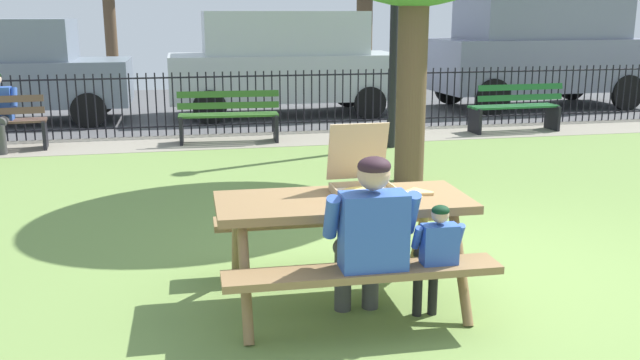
{
  "coord_description": "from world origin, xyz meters",
  "views": [
    {
      "loc": [
        -2.29,
        -4.98,
        2.05
      ],
      "look_at": [
        -1.19,
        0.25,
        0.75
      ],
      "focal_mm": 38.65,
      "sensor_mm": 36.0,
      "label": 1
    }
  ],
  "objects_px": {
    "park_bench_right": "(515,108)",
    "parked_car_left": "(7,70)",
    "pizza_box_open": "(363,181)",
    "park_bench_center": "(229,117)",
    "pizza_slice_on_table": "(418,192)",
    "parked_car_right": "(539,48)",
    "picnic_table_foreground": "(343,221)",
    "child_at_table": "(435,252)",
    "parked_car_center": "(284,61)",
    "adult_at_table": "(369,235)"
  },
  "relations": [
    {
      "from": "parked_car_left",
      "to": "adult_at_table",
      "type": "bearing_deg",
      "value": -66.73
    },
    {
      "from": "pizza_slice_on_table",
      "to": "adult_at_table",
      "type": "relative_size",
      "value": 0.2
    },
    {
      "from": "adult_at_table",
      "to": "park_bench_center",
      "type": "height_order",
      "value": "adult_at_table"
    },
    {
      "from": "park_bench_center",
      "to": "parked_car_left",
      "type": "relative_size",
      "value": 0.37
    },
    {
      "from": "picnic_table_foreground",
      "to": "park_bench_right",
      "type": "height_order",
      "value": "park_bench_right"
    },
    {
      "from": "park_bench_center",
      "to": "parked_car_left",
      "type": "bearing_deg",
      "value": 143.41
    },
    {
      "from": "park_bench_right",
      "to": "parked_car_right",
      "type": "relative_size",
      "value": 0.34
    },
    {
      "from": "adult_at_table",
      "to": "park_bench_right",
      "type": "xyz_separation_m",
      "value": [
        4.67,
        6.99,
        -0.24
      ]
    },
    {
      "from": "picnic_table_foreground",
      "to": "child_at_table",
      "type": "bearing_deg",
      "value": -47.45
    },
    {
      "from": "adult_at_table",
      "to": "park_bench_right",
      "type": "relative_size",
      "value": 0.74
    },
    {
      "from": "park_bench_right",
      "to": "parked_car_right",
      "type": "height_order",
      "value": "parked_car_right"
    },
    {
      "from": "parked_car_center",
      "to": "parked_car_right",
      "type": "relative_size",
      "value": 0.96
    },
    {
      "from": "picnic_table_foreground",
      "to": "parked_car_right",
      "type": "relative_size",
      "value": 0.38
    },
    {
      "from": "park_bench_right",
      "to": "parked_car_center",
      "type": "distance_m",
      "value": 4.7
    },
    {
      "from": "child_at_table",
      "to": "park_bench_center",
      "type": "height_order",
      "value": "child_at_table"
    },
    {
      "from": "park_bench_right",
      "to": "parked_car_left",
      "type": "height_order",
      "value": "parked_car_left"
    },
    {
      "from": "park_bench_center",
      "to": "picnic_table_foreground",
      "type": "bearing_deg",
      "value": -87.34
    },
    {
      "from": "park_bench_center",
      "to": "park_bench_right",
      "type": "xyz_separation_m",
      "value": [
        5.02,
        -0.0,
        0.0
      ]
    },
    {
      "from": "pizza_box_open",
      "to": "parked_car_center",
      "type": "xyz_separation_m",
      "value": [
        0.9,
        9.28,
        0.23
      ]
    },
    {
      "from": "pizza_box_open",
      "to": "adult_at_table",
      "type": "bearing_deg",
      "value": -101.67
    },
    {
      "from": "child_at_table",
      "to": "parked_car_center",
      "type": "bearing_deg",
      "value": 86.67
    },
    {
      "from": "pizza_slice_on_table",
      "to": "child_at_table",
      "type": "xyz_separation_m",
      "value": [
        -0.08,
        -0.58,
        -0.26
      ]
    },
    {
      "from": "adult_at_table",
      "to": "parked_car_center",
      "type": "xyz_separation_m",
      "value": [
        1.02,
        9.88,
        0.44
      ]
    },
    {
      "from": "parked_car_right",
      "to": "picnic_table_foreground",
      "type": "bearing_deg",
      "value": -125.61
    },
    {
      "from": "pizza_box_open",
      "to": "parked_car_center",
      "type": "distance_m",
      "value": 9.32
    },
    {
      "from": "pizza_slice_on_table",
      "to": "park_bench_right",
      "type": "height_order",
      "value": "park_bench_right"
    },
    {
      "from": "pizza_slice_on_table",
      "to": "parked_car_right",
      "type": "distance_m",
      "value": 11.19
    },
    {
      "from": "child_at_table",
      "to": "parked_car_right",
      "type": "distance_m",
      "value": 11.74
    },
    {
      "from": "adult_at_table",
      "to": "park_bench_center",
      "type": "bearing_deg",
      "value": 92.89
    },
    {
      "from": "pizza_slice_on_table",
      "to": "park_bench_right",
      "type": "xyz_separation_m",
      "value": [
        4.14,
        6.45,
        -0.36
      ]
    },
    {
      "from": "child_at_table",
      "to": "park_bench_center",
      "type": "xyz_separation_m",
      "value": [
        -0.8,
        7.03,
        -0.1
      ]
    },
    {
      "from": "parked_car_center",
      "to": "park_bench_center",
      "type": "bearing_deg",
      "value": -115.4
    },
    {
      "from": "pizza_box_open",
      "to": "park_bench_right",
      "type": "bearing_deg",
      "value": 54.58
    },
    {
      "from": "park_bench_right",
      "to": "parked_car_left",
      "type": "xyz_separation_m",
      "value": [
        -8.91,
        2.89,
        0.59
      ]
    },
    {
      "from": "pizza_box_open",
      "to": "parked_car_left",
      "type": "bearing_deg",
      "value": 115.25
    },
    {
      "from": "parked_car_left",
      "to": "parked_car_center",
      "type": "distance_m",
      "value": 5.27
    },
    {
      "from": "picnic_table_foreground",
      "to": "parked_car_center",
      "type": "xyz_separation_m",
      "value": [
        1.07,
        9.38,
        0.5
      ]
    },
    {
      "from": "pizza_box_open",
      "to": "park_bench_center",
      "type": "xyz_separation_m",
      "value": [
        -0.48,
        6.38,
        -0.45
      ]
    },
    {
      "from": "parked_car_center",
      "to": "parked_car_right",
      "type": "distance_m",
      "value": 5.65
    },
    {
      "from": "child_at_table",
      "to": "parked_car_left",
      "type": "bearing_deg",
      "value": 115.32
    },
    {
      "from": "picnic_table_foreground",
      "to": "park_bench_center",
      "type": "height_order",
      "value": "park_bench_center"
    },
    {
      "from": "park_bench_right",
      "to": "adult_at_table",
      "type": "bearing_deg",
      "value": -123.72
    },
    {
      "from": "pizza_box_open",
      "to": "parked_car_right",
      "type": "xyz_separation_m",
      "value": [
        6.54,
        9.28,
        0.44
      ]
    },
    {
      "from": "park_bench_center",
      "to": "pizza_box_open",
      "type": "bearing_deg",
      "value": -85.71
    },
    {
      "from": "picnic_table_foreground",
      "to": "child_at_table",
      "type": "distance_m",
      "value": 0.74
    },
    {
      "from": "pizza_box_open",
      "to": "pizza_slice_on_table",
      "type": "height_order",
      "value": "pizza_box_open"
    },
    {
      "from": "pizza_box_open",
      "to": "parked_car_left",
      "type": "height_order",
      "value": "parked_car_left"
    },
    {
      "from": "child_at_table",
      "to": "park_bench_right",
      "type": "height_order",
      "value": "child_at_table"
    },
    {
      "from": "picnic_table_foreground",
      "to": "child_at_table",
      "type": "xyz_separation_m",
      "value": [
        0.5,
        -0.54,
        -0.08
      ]
    },
    {
      "from": "adult_at_table",
      "to": "parked_car_right",
      "type": "relative_size",
      "value": 0.25
    }
  ]
}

